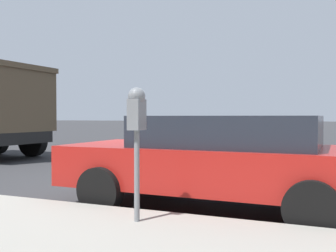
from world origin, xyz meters
TOP-DOWN VIEW (x-y plane):
  - ground_plane at (0.00, 0.00)m, footprint 220.00×220.00m
  - parking_meter at (-2.73, -0.85)m, footprint 0.21×0.19m
  - car_red at (-1.08, -1.33)m, footprint 2.14×4.44m

SIDE VIEW (x-z plane):
  - ground_plane at x=0.00m, z-range 0.00..0.00m
  - car_red at x=-1.08m, z-range 0.06..1.39m
  - parking_meter at x=-2.73m, z-range 0.56..2.03m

